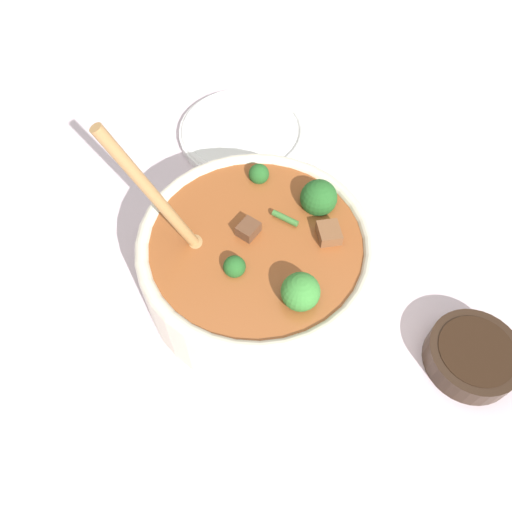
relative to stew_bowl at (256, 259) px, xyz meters
The scene contains 4 objects.
ground_plane 0.06m from the stew_bowl, 95.64° to the right, with size 4.00×4.00×0.00m, color silver.
stew_bowl is the anchor object (origin of this frame).
condiment_bowl 0.26m from the stew_bowl, 53.85° to the left, with size 0.10×0.10×0.03m.
empty_plate 0.27m from the stew_bowl, behind, with size 0.20×0.20×0.02m.
Camera 1 is at (0.31, -0.07, 0.54)m, focal length 35.00 mm.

